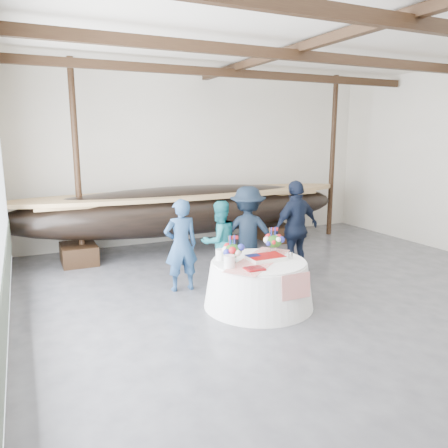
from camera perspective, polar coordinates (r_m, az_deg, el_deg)
name	(u,v)px	position (r m, az deg, el deg)	size (l,w,h in m)	color
floor	(343,313)	(7.60, 15.32, -11.16)	(10.00, 12.00, 0.01)	#3D3D42
wall_back	(204,158)	(12.22, -2.66, 8.59)	(10.00, 0.02, 4.50)	silver
ceiling	(360,21)	(7.22, 17.40, 24.02)	(10.00, 12.00, 0.01)	white
pavilion_structure	(323,65)	(7.76, 12.83, 19.59)	(9.80, 11.76, 4.50)	black
longboat_display	(186,210)	(10.93, -4.92, 1.86)	(8.76, 1.75, 1.64)	black
banquet_table	(259,283)	(7.54, 4.54, -7.71)	(1.87, 1.87, 0.80)	white
tabletop_items	(253,250)	(7.47, 3.85, -3.46)	(1.69, 1.52, 0.40)	red
guest_woman_blue	(181,245)	(8.16, -5.64, -2.77)	(0.63, 0.42, 1.74)	navy
guest_woman_teal	(219,241)	(8.65, -0.61, -2.29)	(0.79, 0.62, 1.62)	teal
guest_man_left	(248,233)	(8.75, 3.10, -1.23)	(1.22, 0.70, 1.90)	black
guest_man_right	(296,228)	(9.15, 9.37, -0.54)	(1.16, 0.48, 1.98)	black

